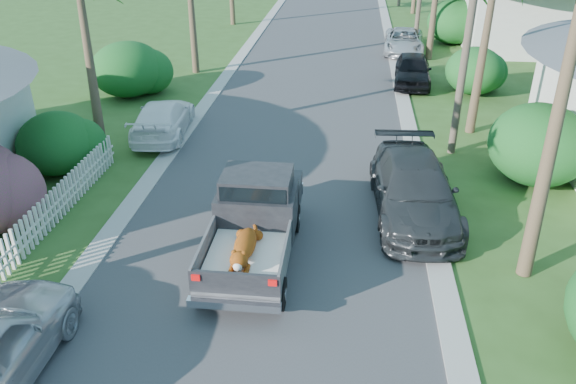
# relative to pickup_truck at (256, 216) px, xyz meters

# --- Properties ---
(road) EXTENTS (8.00, 100.00, 0.02)m
(road) POSITION_rel_pickup_truck_xyz_m (0.25, 18.89, -1.00)
(road) COLOR #38383A
(road) RESTS_ON ground
(curb_left) EXTENTS (0.60, 100.00, 0.06)m
(curb_left) POSITION_rel_pickup_truck_xyz_m (-4.05, 18.89, -0.98)
(curb_left) COLOR #A5A39E
(curb_left) RESTS_ON ground
(curb_right) EXTENTS (0.60, 100.00, 0.06)m
(curb_right) POSITION_rel_pickup_truck_xyz_m (4.55, 18.89, -0.98)
(curb_right) COLOR #A5A39E
(curb_right) RESTS_ON ground
(pickup_truck) EXTENTS (1.98, 5.12, 2.06)m
(pickup_truck) POSITION_rel_pickup_truck_xyz_m (0.00, 0.00, 0.00)
(pickup_truck) COLOR black
(pickup_truck) RESTS_ON ground
(parked_car_rm) EXTENTS (2.50, 5.49, 1.56)m
(parked_car_rm) POSITION_rel_pickup_truck_xyz_m (4.09, 2.31, -0.23)
(parked_car_rm) COLOR #2D3032
(parked_car_rm) RESTS_ON ground
(parked_car_rf) EXTENTS (1.96, 4.26, 1.42)m
(parked_car_rf) POSITION_rel_pickup_truck_xyz_m (5.12, 14.94, -0.30)
(parked_car_rf) COLOR black
(parked_car_rf) RESTS_ON ground
(parked_car_rd) EXTENTS (2.47, 4.84, 1.31)m
(parked_car_rd) POSITION_rel_pickup_truck_xyz_m (5.14, 21.17, -0.36)
(parked_car_rd) COLOR #BABEC2
(parked_car_rd) RESTS_ON ground
(parked_car_lf) EXTENTS (2.28, 4.67, 1.31)m
(parked_car_lf) POSITION_rel_pickup_truck_xyz_m (-4.75, 7.34, -0.36)
(parked_car_lf) COLOR white
(parked_car_lf) RESTS_ON ground
(shrub_l_c) EXTENTS (2.40, 2.64, 2.00)m
(shrub_l_c) POSITION_rel_pickup_truck_xyz_m (-7.15, 3.89, -0.01)
(shrub_l_c) COLOR #15491B
(shrub_l_c) RESTS_ON ground
(shrub_l_d) EXTENTS (3.20, 3.52, 2.40)m
(shrub_l_d) POSITION_rel_pickup_truck_xyz_m (-7.75, 11.89, 0.19)
(shrub_l_d) COLOR #15491B
(shrub_l_d) RESTS_ON ground
(shrub_r_b) EXTENTS (3.00, 3.30, 2.50)m
(shrub_r_b) POSITION_rel_pickup_truck_xyz_m (8.05, 4.89, 0.24)
(shrub_r_b) COLOR #15491B
(shrub_r_b) RESTS_ON ground
(shrub_r_c) EXTENTS (2.60, 2.86, 2.10)m
(shrub_r_c) POSITION_rel_pickup_truck_xyz_m (7.75, 13.89, 0.04)
(shrub_r_c) COLOR #15491B
(shrub_r_c) RESTS_ON ground
(shrub_r_d) EXTENTS (3.20, 3.52, 2.60)m
(shrub_r_d) POSITION_rel_pickup_truck_xyz_m (8.25, 23.89, 0.29)
(shrub_r_d) COLOR #15491B
(shrub_r_d) RESTS_ON ground
(picket_fence) EXTENTS (0.10, 11.00, 1.00)m
(picket_fence) POSITION_rel_pickup_truck_xyz_m (-5.75, -0.61, -0.51)
(picket_fence) COLOR white
(picket_fence) RESTS_ON ground
(house_right_far) EXTENTS (9.00, 8.00, 4.60)m
(house_right_far) POSITION_rel_pickup_truck_xyz_m (13.25, 23.89, 1.11)
(house_right_far) COLOR silver
(house_right_far) RESTS_ON ground
(utility_pole_b) EXTENTS (1.60, 0.26, 9.00)m
(utility_pole_b) POSITION_rel_pickup_truck_xyz_m (5.85, 6.89, 3.59)
(utility_pole_b) COLOR brown
(utility_pole_b) RESTS_ON ground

